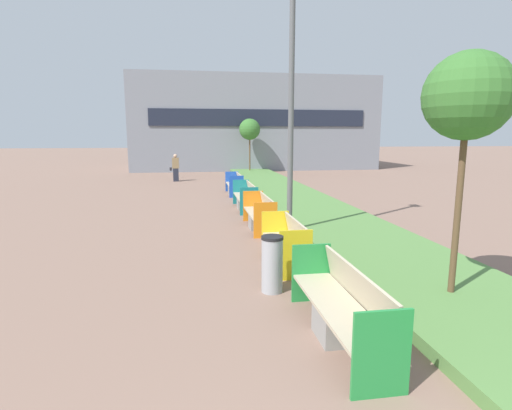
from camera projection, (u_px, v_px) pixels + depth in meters
planter_grass_strip at (321, 214)px, 13.08m from camera, size 2.80×120.00×0.18m
building_backdrop at (252, 124)px, 32.87m from camera, size 18.86×7.79×7.09m
bench_green_frame at (341, 311)px, 5.19m from camera, size 0.65×2.48×0.94m
bench_yellow_frame at (286, 247)px, 8.21m from camera, size 0.65×1.90×0.94m
bench_orange_frame at (260, 216)px, 11.36m from camera, size 0.65×2.19×0.94m
bench_teal_frame at (246, 199)px, 14.39m from camera, size 0.65×2.34×0.94m
bench_blue_frame at (235, 186)px, 18.04m from camera, size 0.65×2.06×0.94m
litter_bin at (272, 264)px, 6.73m from camera, size 0.37×0.37×0.97m
street_lamp_post at (292, 54)px, 9.74m from camera, size 0.24×0.44×8.38m
sapling_tree_near at (468, 98)px, 5.83m from camera, size 1.29×1.29×3.84m
sapling_tree_far at (250, 129)px, 27.99m from camera, size 1.48×1.48×3.80m
pedestrian_walking at (175, 168)px, 23.05m from camera, size 0.53×0.24×1.58m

